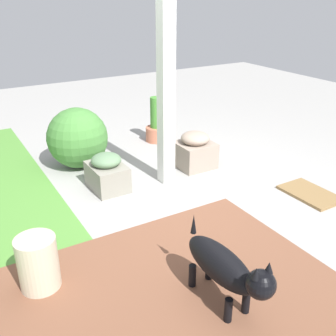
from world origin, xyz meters
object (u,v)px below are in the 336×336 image
stone_planter_mid (107,173)px  dog (225,267)px  porch_pillar (166,71)px  ceramic_urn (38,264)px  stone_planter_nearest (195,151)px  doormat (310,194)px  terracotta_pot_tall (156,126)px  round_shrub (77,138)px

stone_planter_mid → dog: (-2.01, 0.01, 0.13)m
porch_pillar → ceramic_urn: size_ratio=5.88×
stone_planter_nearest → ceramic_urn: 2.47m
stone_planter_nearest → ceramic_urn: size_ratio=1.06×
stone_planter_nearest → ceramic_urn: stone_planter_nearest is taller
doormat → ceramic_urn: bearing=89.9°
stone_planter_nearest → doormat: 1.39m
terracotta_pot_tall → doormat: terracotta_pot_tall is taller
ceramic_urn → stone_planter_mid: bearing=-40.3°
round_shrub → dog: 2.75m
dog → stone_planter_mid: bearing=-0.4°
stone_planter_nearest → dog: (-2.02, 1.14, 0.11)m
ceramic_urn → porch_pillar: bearing=-57.6°
terracotta_pot_tall → dog: (-3.03, 1.18, 0.09)m
round_shrub → doormat: size_ratio=1.20×
porch_pillar → dog: size_ratio=3.09×
stone_planter_mid → dog: 2.02m
doormat → terracotta_pot_tall: bearing=14.8°
stone_planter_mid → doormat: stone_planter_mid is taller
stone_planter_mid → terracotta_pot_tall: (1.02, -1.16, 0.04)m
porch_pillar → stone_planter_nearest: bearing=-71.5°
round_shrub → terracotta_pot_tall: (0.28, -1.22, -0.14)m
terracotta_pot_tall → ceramic_urn: size_ratio=1.50×
porch_pillar → stone_planter_nearest: 1.14m
stone_planter_nearest → dog: size_ratio=0.56×
porch_pillar → ceramic_urn: bearing=122.4°
stone_planter_mid → round_shrub: size_ratio=0.66×
porch_pillar → stone_planter_mid: (0.16, 0.63, -1.03)m
stone_planter_nearest → terracotta_pot_tall: size_ratio=0.71×
stone_planter_nearest → porch_pillar: bearing=108.5°
doormat → dog: bearing=114.4°
dog → stone_planter_nearest: bearing=-29.4°
porch_pillar → terracotta_pot_tall: bearing=-24.3°
dog → doormat: size_ratio=1.33×
porch_pillar → stone_planter_mid: bearing=76.0°
terracotta_pot_tall → dog: bearing=158.8°
ceramic_urn → stone_planter_nearest: bearing=-60.5°
stone_planter_nearest → round_shrub: size_ratio=0.62×
stone_planter_nearest → dog: dog is taller
porch_pillar → ceramic_urn: (-1.05, 1.66, -1.01)m
dog → porch_pillar: bearing=-19.2°
stone_planter_nearest → stone_planter_mid: 1.12m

